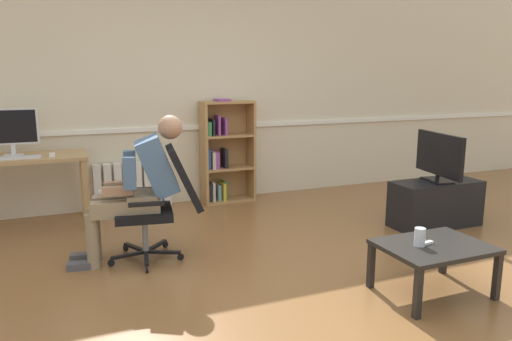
# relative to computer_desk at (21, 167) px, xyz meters

# --- Properties ---
(ground_plane) EXTENTS (18.00, 18.00, 0.00)m
(ground_plane) POSITION_rel_computer_desk_xyz_m (1.85, -2.15, -0.65)
(ground_plane) COLOR brown
(back_wall) EXTENTS (12.00, 0.13, 2.70)m
(back_wall) POSITION_rel_computer_desk_xyz_m (1.85, 0.50, 0.70)
(back_wall) COLOR beige
(back_wall) RESTS_ON ground_plane
(computer_desk) EXTENTS (1.24, 0.63, 0.76)m
(computer_desk) POSITION_rel_computer_desk_xyz_m (0.00, 0.00, 0.00)
(computer_desk) COLOR tan
(computer_desk) RESTS_ON ground_plane
(imac_monitor) EXTENTS (0.50, 0.14, 0.47)m
(imac_monitor) POSITION_rel_computer_desk_xyz_m (-0.06, 0.08, 0.38)
(imac_monitor) COLOR silver
(imac_monitor) RESTS_ON computer_desk
(keyboard) EXTENTS (0.42, 0.12, 0.02)m
(keyboard) POSITION_rel_computer_desk_xyz_m (-0.02, -0.14, 0.12)
(keyboard) COLOR silver
(keyboard) RESTS_ON computer_desk
(computer_mouse) EXTENTS (0.06, 0.10, 0.03)m
(computer_mouse) POSITION_rel_computer_desk_xyz_m (0.29, -0.12, 0.13)
(computer_mouse) COLOR white
(computer_mouse) RESTS_ON computer_desk
(bookshelf) EXTENTS (0.64, 0.29, 1.26)m
(bookshelf) POSITION_rel_computer_desk_xyz_m (2.23, 0.29, -0.05)
(bookshelf) COLOR #AD7F4C
(bookshelf) RESTS_ON ground_plane
(radiator) EXTENTS (0.88, 0.08, 0.55)m
(radiator) POSITION_rel_computer_desk_xyz_m (1.14, 0.39, -0.37)
(radiator) COLOR white
(radiator) RESTS_ON ground_plane
(office_chair) EXTENTS (0.84, 0.62, 0.97)m
(office_chair) POSITION_rel_computer_desk_xyz_m (1.14, -1.31, -0.12)
(office_chair) COLOR black
(office_chair) RESTS_ON ground_plane
(person_seated) EXTENTS (0.98, 0.45, 1.23)m
(person_seated) POSITION_rel_computer_desk_xyz_m (0.95, -1.28, 0.01)
(person_seated) COLOR #937F60
(person_seated) RESTS_ON ground_plane
(tv_stand) EXTENTS (0.94, 0.40, 0.47)m
(tv_stand) POSITION_rel_computer_desk_xyz_m (3.94, -1.50, -0.41)
(tv_stand) COLOR black
(tv_stand) RESTS_ON ground_plane
(tv_screen) EXTENTS (0.25, 0.76, 0.50)m
(tv_screen) POSITION_rel_computer_desk_xyz_m (3.94, -1.50, 0.09)
(tv_screen) COLOR black
(tv_screen) RESTS_ON tv_stand
(coffee_table) EXTENTS (0.75, 0.57, 0.37)m
(coffee_table) POSITION_rel_computer_desk_xyz_m (2.78, -2.74, -0.32)
(coffee_table) COLOR black
(coffee_table) RESTS_ON ground_plane
(drinking_glass) EXTENTS (0.08, 0.08, 0.13)m
(drinking_glass) POSITION_rel_computer_desk_xyz_m (2.66, -2.72, -0.21)
(drinking_glass) COLOR silver
(drinking_glass) RESTS_ON coffee_table
(spare_remote) EXTENTS (0.15, 0.06, 0.02)m
(spare_remote) POSITION_rel_computer_desk_xyz_m (2.71, -2.72, -0.26)
(spare_remote) COLOR white
(spare_remote) RESTS_ON coffee_table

